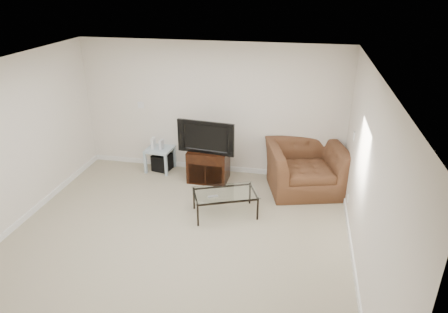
% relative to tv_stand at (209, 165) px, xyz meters
% --- Properties ---
extents(floor, '(5.00, 5.00, 0.00)m').
position_rel_tv_stand_xyz_m(floor, '(-0.04, -2.05, -0.30)').
color(floor, tan).
rests_on(floor, ground).
extents(ceiling, '(5.00, 5.00, 0.00)m').
position_rel_tv_stand_xyz_m(ceiling, '(-0.04, -2.05, 2.20)').
color(ceiling, white).
rests_on(ceiling, ground).
extents(wall_back, '(5.00, 0.02, 2.50)m').
position_rel_tv_stand_xyz_m(wall_back, '(-0.04, 0.45, 0.95)').
color(wall_back, silver).
rests_on(wall_back, ground).
extents(wall_left, '(0.02, 5.00, 2.50)m').
position_rel_tv_stand_xyz_m(wall_left, '(-2.54, -2.05, 0.95)').
color(wall_left, silver).
rests_on(wall_left, ground).
extents(wall_right, '(0.02, 5.00, 2.50)m').
position_rel_tv_stand_xyz_m(wall_right, '(2.46, -2.05, 0.95)').
color(wall_right, silver).
rests_on(wall_right, ground).
extents(plate_back, '(0.12, 0.02, 0.12)m').
position_rel_tv_stand_xyz_m(plate_back, '(-1.44, 0.44, 0.95)').
color(plate_back, white).
rests_on(plate_back, wall_back).
extents(plate_right_switch, '(0.02, 0.09, 0.13)m').
position_rel_tv_stand_xyz_m(plate_right_switch, '(2.45, -0.45, 0.95)').
color(plate_right_switch, white).
rests_on(plate_right_switch, wall_right).
extents(plate_right_outlet, '(0.02, 0.08, 0.12)m').
position_rel_tv_stand_xyz_m(plate_right_outlet, '(2.45, -0.75, -0.00)').
color(plate_right_outlet, white).
rests_on(plate_right_outlet, wall_right).
extents(tv_stand, '(0.74, 0.52, 0.61)m').
position_rel_tv_stand_xyz_m(tv_stand, '(0.00, 0.00, 0.00)').
color(tv_stand, black).
rests_on(tv_stand, floor).
extents(dvd_player, '(0.44, 0.31, 0.06)m').
position_rel_tv_stand_xyz_m(dvd_player, '(-0.00, -0.04, 0.20)').
color(dvd_player, black).
rests_on(dvd_player, tv_stand).
extents(television, '(0.99, 0.30, 0.61)m').
position_rel_tv_stand_xyz_m(television, '(-0.00, -0.03, 0.61)').
color(television, black).
rests_on(television, tv_stand).
extents(side_table, '(0.52, 0.52, 0.46)m').
position_rel_tv_stand_xyz_m(side_table, '(-1.04, 0.23, -0.07)').
color(side_table, silver).
rests_on(side_table, floor).
extents(subwoofer, '(0.38, 0.38, 0.32)m').
position_rel_tv_stand_xyz_m(subwoofer, '(-1.01, 0.25, -0.14)').
color(subwoofer, black).
rests_on(subwoofer, floor).
extents(game_console, '(0.05, 0.16, 0.21)m').
position_rel_tv_stand_xyz_m(game_console, '(-1.15, 0.22, 0.27)').
color(game_console, white).
rests_on(game_console, side_table).
extents(game_case, '(0.06, 0.14, 0.18)m').
position_rel_tv_stand_xyz_m(game_case, '(-0.98, 0.21, 0.25)').
color(game_case, silver).
rests_on(game_case, side_table).
extents(recliner, '(1.47, 1.16, 1.13)m').
position_rel_tv_stand_xyz_m(recliner, '(1.77, 0.00, 0.26)').
color(recliner, '#523323').
rests_on(recliner, floor).
extents(coffee_table, '(1.16, 0.91, 0.40)m').
position_rel_tv_stand_xyz_m(coffee_table, '(0.54, -1.12, -0.10)').
color(coffee_table, black).
rests_on(coffee_table, floor).
extents(remote, '(0.16, 0.11, 0.02)m').
position_rel_tv_stand_xyz_m(remote, '(0.38, -1.29, 0.11)').
color(remote, '#B2B2B7').
rests_on(remote, coffee_table).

